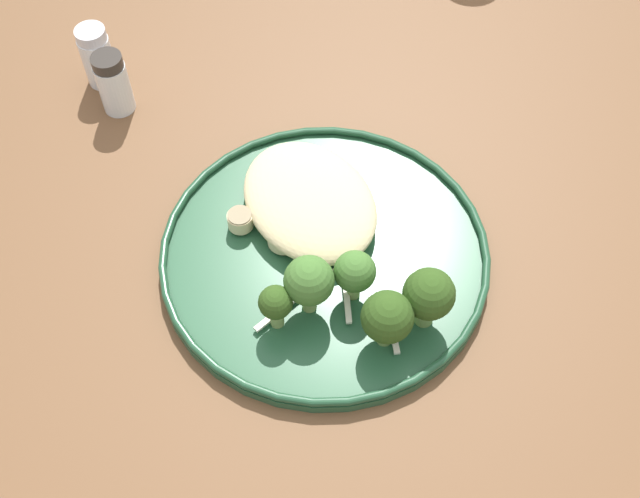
% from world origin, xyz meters
% --- Properties ---
extents(wooden_dining_table, '(1.40, 1.00, 0.74)m').
position_xyz_m(wooden_dining_table, '(0.00, 0.00, 0.66)').
color(wooden_dining_table, brown).
rests_on(wooden_dining_table, ground).
extents(dinner_plate, '(0.29, 0.29, 0.02)m').
position_xyz_m(dinner_plate, '(-0.04, -0.00, 0.75)').
color(dinner_plate, '#235133').
rests_on(dinner_plate, wooden_dining_table).
extents(noodle_bed, '(0.15, 0.11, 0.03)m').
position_xyz_m(noodle_bed, '(-0.09, 0.01, 0.77)').
color(noodle_bed, beige).
rests_on(noodle_bed, dinner_plate).
extents(seared_scallop_left_edge, '(0.02, 0.02, 0.02)m').
position_xyz_m(seared_scallop_left_edge, '(-0.10, -0.05, 0.76)').
color(seared_scallop_left_edge, beige).
rests_on(seared_scallop_left_edge, dinner_plate).
extents(seared_scallop_rear_pale, '(0.02, 0.02, 0.01)m').
position_xyz_m(seared_scallop_rear_pale, '(-0.08, 0.01, 0.76)').
color(seared_scallop_rear_pale, '#E5C689').
rests_on(seared_scallop_rear_pale, dinner_plate).
extents(seared_scallop_half_hidden, '(0.03, 0.03, 0.01)m').
position_xyz_m(seared_scallop_half_hidden, '(-0.07, -0.03, 0.76)').
color(seared_scallop_half_hidden, beige).
rests_on(seared_scallop_half_hidden, dinner_plate).
extents(seared_scallop_on_noodles, '(0.03, 0.03, 0.01)m').
position_xyz_m(seared_scallop_on_noodles, '(-0.13, 0.03, 0.76)').
color(seared_scallop_on_noodles, '#E5C689').
rests_on(seared_scallop_on_noodles, dinner_plate).
extents(broccoli_floret_rear_charred, '(0.03, 0.03, 0.05)m').
position_xyz_m(broccoli_floret_rear_charred, '(0.00, -0.07, 0.78)').
color(broccoli_floret_rear_charred, '#89A356').
rests_on(broccoli_floret_rear_charred, dinner_plate).
extents(broccoli_floret_near_rim, '(0.04, 0.04, 0.05)m').
position_xyz_m(broccoli_floret_near_rim, '(0.01, -0.00, 0.79)').
color(broccoli_floret_near_rim, '#89A356').
rests_on(broccoli_floret_near_rim, dinner_plate).
extents(broccoli_floret_right_tilted, '(0.04, 0.04, 0.06)m').
position_xyz_m(broccoli_floret_right_tilted, '(0.06, 0.00, 0.79)').
color(broccoli_floret_right_tilted, '#7A994C').
rests_on(broccoli_floret_right_tilted, dinner_plate).
extents(broccoli_floret_left_leaning, '(0.04, 0.04, 0.06)m').
position_xyz_m(broccoli_floret_left_leaning, '(0.00, -0.04, 0.79)').
color(broccoli_floret_left_leaning, '#89A356').
rests_on(broccoli_floret_left_leaning, dinner_plate).
extents(broccoli_floret_tall_stalk, '(0.04, 0.04, 0.06)m').
position_xyz_m(broccoli_floret_tall_stalk, '(0.06, 0.04, 0.79)').
color(broccoli_floret_tall_stalk, '#7A994C').
rests_on(broccoli_floret_tall_stalk, dinner_plate).
extents(onion_sliver_pale_crescent, '(0.01, 0.05, 0.00)m').
position_xyz_m(onion_sliver_pale_crescent, '(-0.02, -0.02, 0.75)').
color(onion_sliver_pale_crescent, silver).
rests_on(onion_sliver_pale_crescent, dinner_plate).
extents(onion_sliver_long_sliver, '(0.05, 0.03, 0.00)m').
position_xyz_m(onion_sliver_long_sliver, '(0.01, -0.01, 0.75)').
color(onion_sliver_long_sliver, silver).
rests_on(onion_sliver_long_sliver, dinner_plate).
extents(onion_sliver_short_strip, '(0.04, 0.02, 0.00)m').
position_xyz_m(onion_sliver_short_strip, '(0.06, 0.01, 0.75)').
color(onion_sliver_short_strip, silver).
rests_on(onion_sliver_short_strip, dinner_plate).
extents(onion_sliver_curled_piece, '(0.02, 0.05, 0.00)m').
position_xyz_m(onion_sliver_curled_piece, '(-0.01, -0.06, 0.75)').
color(onion_sliver_curled_piece, silver).
rests_on(onion_sliver_curled_piece, dinner_plate).
extents(salt_shaker, '(0.03, 0.03, 0.07)m').
position_xyz_m(salt_shaker, '(-0.35, -0.09, 0.77)').
color(salt_shaker, white).
rests_on(salt_shaker, wooden_dining_table).
extents(pepper_shaker, '(0.03, 0.03, 0.07)m').
position_xyz_m(pepper_shaker, '(-0.31, -0.09, 0.77)').
color(pepper_shaker, white).
rests_on(pepper_shaker, wooden_dining_table).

